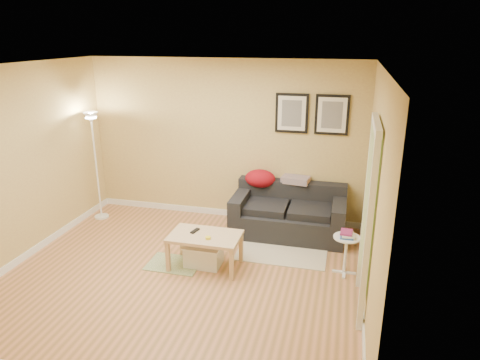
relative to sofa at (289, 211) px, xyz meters
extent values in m
plane|color=tan|center=(-1.14, -1.53, -0.38)|extent=(4.50, 4.50, 0.00)
plane|color=white|center=(-1.14, -1.53, 2.23)|extent=(4.50, 4.50, 0.00)
plane|color=tan|center=(-1.14, 0.47, 0.92)|extent=(4.50, 0.00, 4.50)
plane|color=tan|center=(-1.14, -3.53, 0.92)|extent=(4.50, 0.00, 4.50)
plane|color=tan|center=(-3.39, -1.53, 0.92)|extent=(0.00, 4.00, 4.00)
plane|color=tan|center=(1.11, -1.53, 0.92)|extent=(0.00, 4.00, 4.00)
cube|color=white|center=(-1.14, 0.46, -0.33)|extent=(4.50, 0.02, 0.10)
cube|color=white|center=(-3.38, -1.53, -0.33)|extent=(0.02, 4.00, 0.10)
cube|color=white|center=(1.10, -1.53, -0.33)|extent=(0.02, 4.00, 0.10)
cube|color=beige|center=(0.01, -0.60, -0.37)|extent=(1.25, 0.85, 0.01)
cube|color=#668C4C|center=(-1.35, -1.32, -0.37)|extent=(0.70, 0.50, 0.01)
cube|color=black|center=(-1.08, -1.20, 0.10)|extent=(0.09, 0.17, 0.02)
cylinder|color=yellow|center=(-0.84, -1.37, 0.10)|extent=(0.07, 0.07, 0.03)
camera|label=1|loc=(0.79, -6.16, 2.57)|focal=32.71mm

